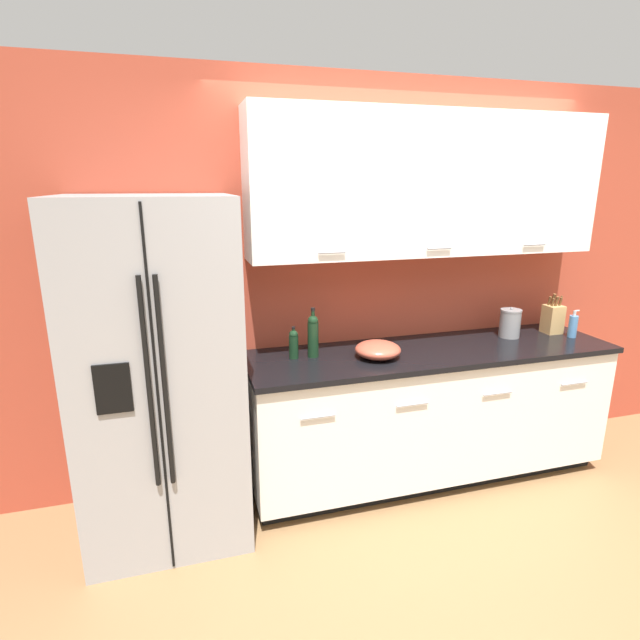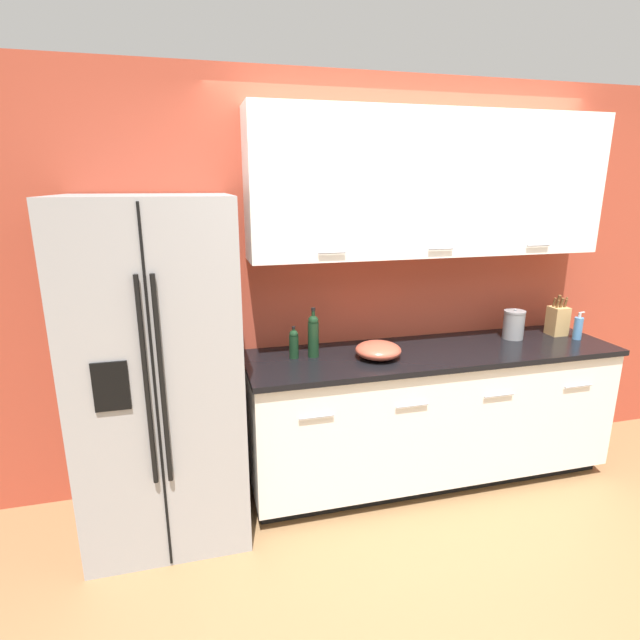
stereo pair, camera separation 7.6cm
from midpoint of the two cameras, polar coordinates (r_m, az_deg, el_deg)
ground_plane at (r=3.14m, az=17.43°, el=-23.79°), size 14.00×14.00×0.00m
wall_back at (r=3.38m, az=10.92°, el=7.64°), size 10.00×0.39×2.60m
counter_unit at (r=3.47m, az=13.01°, el=-10.38°), size 2.41×0.64×0.92m
refrigerator at (r=2.87m, az=-17.11°, el=-5.80°), size 0.85×0.77×1.89m
knife_block at (r=3.89m, az=26.03°, el=0.02°), size 0.13×0.11×0.28m
wine_bottle at (r=3.04m, az=-0.05°, el=-1.72°), size 0.07×0.07×0.31m
soap_dispenser at (r=3.85m, az=27.90°, el=-0.80°), size 0.06×0.06×0.19m
oil_bottle at (r=3.04m, az=-2.29°, el=-2.67°), size 0.06×0.06×0.20m
steel_canister at (r=3.67m, az=21.81°, el=-0.48°), size 0.14×0.14×0.21m
mixing_bowl at (r=3.07m, az=7.38°, el=-3.44°), size 0.28×0.28×0.10m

